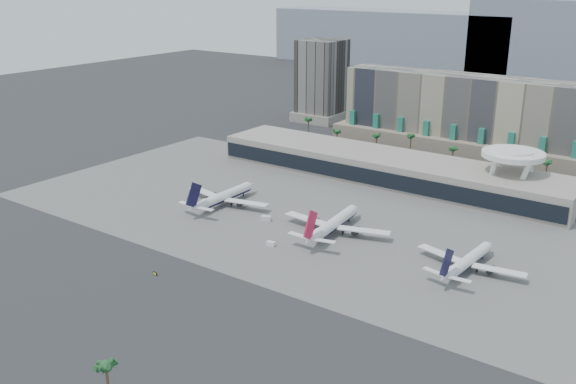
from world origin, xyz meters
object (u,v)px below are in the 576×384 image
Objects in this scene: airliner_right at (468,261)px; taxiway_sign at (155,274)px; service_vehicle_a at (266,218)px; airliner_left at (224,196)px; airliner_centre at (334,223)px; service_vehicle_b at (271,244)px.

taxiway_sign is at bearing -138.37° from airliner_right.
taxiway_sign is (0.02, -58.88, -0.46)m from service_vehicle_a.
airliner_centre is (53.74, 0.36, 0.14)m from airliner_left.
service_vehicle_a is 1.23× the size of service_vehicle_b.
service_vehicle_b is at bearing 80.30° from taxiway_sign.
airliner_left is at bearing -176.48° from airliner_right.
airliner_right is at bearing -18.86° from service_vehicle_a.
taxiway_sign is at bearing -119.00° from service_vehicle_b.
airliner_left is at bearing 144.64° from service_vehicle_b.
service_vehicle_a reaches higher than service_vehicle_b.
airliner_centre is at bearing 55.73° from service_vehicle_b.
airliner_centre is 69.55m from taxiway_sign.
airliner_left is 25.82m from service_vehicle_a.
service_vehicle_b reaches higher than taxiway_sign.
airliner_centre reaches higher than service_vehicle_a.
airliner_right is at bearing 50.11° from taxiway_sign.
airliner_right is at bearing -6.99° from airliner_centre.
service_vehicle_a is (25.33, -4.15, -2.80)m from airliner_left.
taxiway_sign is at bearing -111.18° from service_vehicle_a.
airliner_right is at bearing -0.97° from airliner_left.
airliner_centre is 26.16m from service_vehicle_b.
airliner_left is 19.57× the size of taxiway_sign.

